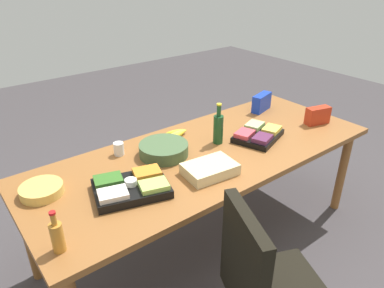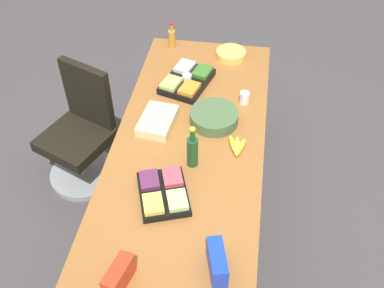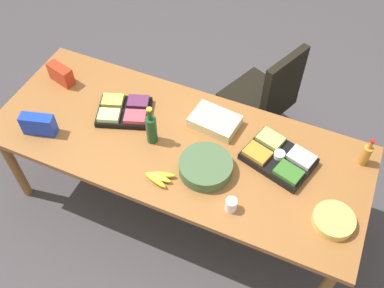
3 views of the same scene
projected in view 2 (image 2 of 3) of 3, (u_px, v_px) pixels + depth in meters
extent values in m
plane|color=#423D40|center=(189.00, 216.00, 3.54)|extent=(10.00, 10.00, 0.00)
cube|color=#935A2B|center=(188.00, 148.00, 3.00)|extent=(2.53, 1.00, 0.04)
cylinder|color=#935A2B|center=(254.00, 92.00, 4.05)|extent=(0.07, 0.07, 0.74)
cylinder|color=#935A2B|center=(164.00, 83.00, 4.14)|extent=(0.07, 0.07, 0.74)
cylinder|color=gray|center=(84.00, 174.00, 3.82)|extent=(0.56, 0.56, 0.05)
cylinder|color=gray|center=(80.00, 156.00, 3.67)|extent=(0.06, 0.06, 0.38)
cube|color=black|center=(75.00, 140.00, 3.53)|extent=(0.63, 0.63, 0.09)
cube|color=black|center=(88.00, 94.00, 3.45)|extent=(0.22, 0.42, 0.52)
cylinder|color=white|center=(244.00, 98.00, 3.27)|extent=(0.09, 0.09, 0.09)
cylinder|color=#445E3A|center=(214.00, 117.00, 3.12)|extent=(0.37, 0.37, 0.08)
cube|color=red|center=(119.00, 276.00, 2.24)|extent=(0.21, 0.13, 0.14)
cylinder|color=#194521|center=(192.00, 152.00, 2.80)|extent=(0.08, 0.08, 0.21)
cylinder|color=#194521|center=(192.00, 135.00, 2.69)|extent=(0.03, 0.03, 0.08)
cylinder|color=gold|center=(192.00, 129.00, 2.66)|extent=(0.04, 0.04, 0.01)
cube|color=#1739C1|center=(217.00, 262.00, 2.29)|extent=(0.23, 0.14, 0.15)
cube|color=black|center=(187.00, 81.00, 3.44)|extent=(0.49, 0.41, 0.05)
cube|color=orange|center=(189.00, 88.00, 3.32)|extent=(0.19, 0.16, 0.03)
cube|color=#366A25|center=(202.00, 72.00, 3.46)|extent=(0.19, 0.16, 0.03)
cube|color=#A7CE5D|center=(171.00, 83.00, 3.36)|extent=(0.19, 0.16, 0.03)
cube|color=silver|center=(185.00, 67.00, 3.51)|extent=(0.19, 0.16, 0.03)
cylinder|color=white|center=(187.00, 77.00, 3.41)|extent=(0.09, 0.09, 0.04)
cube|color=black|center=(163.00, 194.00, 2.67)|extent=(0.43, 0.38, 0.04)
cube|color=#B0D780|center=(177.00, 200.00, 2.59)|extent=(0.17, 0.15, 0.03)
cube|color=#DE4551|center=(172.00, 177.00, 2.72)|extent=(0.17, 0.15, 0.03)
cube|color=#E9C84D|center=(153.00, 204.00, 2.57)|extent=(0.17, 0.15, 0.03)
cube|color=#5B274B|center=(149.00, 180.00, 2.70)|extent=(0.17, 0.15, 0.03)
cube|color=beige|center=(158.00, 121.00, 3.11)|extent=(0.34, 0.25, 0.07)
ellipsoid|color=yellow|center=(240.00, 147.00, 2.94)|extent=(0.17, 0.08, 0.04)
ellipsoid|color=yellow|center=(237.00, 146.00, 2.95)|extent=(0.17, 0.04, 0.04)
ellipsoid|color=yellow|center=(233.00, 144.00, 2.96)|extent=(0.17, 0.09, 0.04)
cylinder|color=#E3B754|center=(231.00, 54.00, 3.70)|extent=(0.27, 0.27, 0.06)
cylinder|color=#C47F2B|center=(172.00, 39.00, 3.77)|extent=(0.07, 0.07, 0.15)
cylinder|color=#C47F2B|center=(172.00, 28.00, 3.70)|extent=(0.03, 0.03, 0.06)
cylinder|color=red|center=(171.00, 24.00, 3.67)|extent=(0.04, 0.04, 0.01)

